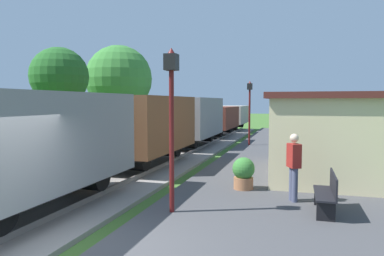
{
  "coord_description": "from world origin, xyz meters",
  "views": [
    {
      "loc": [
        3.6,
        -5.14,
        2.76
      ],
      "look_at": [
        -0.24,
        7.81,
        1.77
      ],
      "focal_mm": 33.8,
      "sensor_mm": 36.0,
      "label": 1
    }
  ],
  "objects": [
    {
      "name": "freight_train",
      "position": [
        -2.4,
        14.19,
        1.58
      ],
      "size": [
        2.5,
        32.6,
        2.72
      ],
      "color": "gray",
      "rests_on": "rail_near"
    },
    {
      "name": "station_hut",
      "position": [
        4.4,
        7.9,
        1.65
      ],
      "size": [
        3.5,
        5.8,
        2.78
      ],
      "color": "beige",
      "rests_on": "platform_slab"
    },
    {
      "name": "bench_near_hut",
      "position": [
        4.26,
        3.38,
        0.72
      ],
      "size": [
        0.42,
        1.5,
        0.91
      ],
      "color": "black",
      "rests_on": "platform_slab"
    },
    {
      "name": "bench_down_platform",
      "position": [
        4.26,
        12.18,
        0.72
      ],
      "size": [
        0.42,
        1.5,
        0.91
      ],
      "color": "black",
      "rests_on": "platform_slab"
    },
    {
      "name": "person_waiting",
      "position": [
        3.5,
        4.18,
        1.18
      ],
      "size": [
        0.38,
        0.45,
        1.71
      ],
      "rotation": [
        0.0,
        0.0,
        3.58
      ],
      "color": "#474C66",
      "rests_on": "platform_slab"
    },
    {
      "name": "potted_planter",
      "position": [
        2.11,
        5.1,
        0.72
      ],
      "size": [
        0.64,
        0.64,
        0.92
      ],
      "color": "#9E6642",
      "rests_on": "platform_slab"
    },
    {
      "name": "lamp_post_near",
      "position": [
        0.86,
        2.47,
        2.8
      ],
      "size": [
        0.28,
        0.28,
        3.7
      ],
      "color": "#591414",
      "rests_on": "platform_slab"
    },
    {
      "name": "lamp_post_far",
      "position": [
        0.86,
        15.78,
        2.8
      ],
      "size": [
        0.28,
        0.28,
        3.7
      ],
      "color": "#591414",
      "rests_on": "platform_slab"
    },
    {
      "name": "tree_trackside_far",
      "position": [
        -7.68,
        10.08,
        3.98
      ],
      "size": [
        2.82,
        2.82,
        5.42
      ],
      "color": "#4C3823",
      "rests_on": "ground"
    },
    {
      "name": "tree_field_left",
      "position": [
        -7.3,
        15.47,
        4.19
      ],
      "size": [
        4.16,
        4.16,
        6.28
      ],
      "color": "#4C3823",
      "rests_on": "ground"
    }
  ]
}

